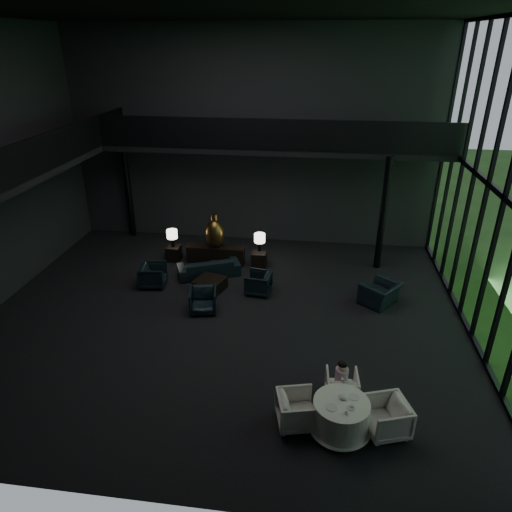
# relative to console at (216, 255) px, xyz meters

# --- Properties ---
(floor) EXTENTS (14.00, 12.00, 0.02)m
(floor) POSITION_rel_console_xyz_m (1.00, -3.55, -0.33)
(floor) COLOR black
(floor) RESTS_ON ground
(ceiling) EXTENTS (14.00, 12.00, 0.02)m
(ceiling) POSITION_rel_console_xyz_m (1.00, -3.55, 7.67)
(ceiling) COLOR black
(ceiling) RESTS_ON ground
(wall_back) EXTENTS (14.00, 0.04, 8.00)m
(wall_back) POSITION_rel_console_xyz_m (1.00, 2.45, 3.67)
(wall_back) COLOR black
(wall_back) RESTS_ON ground
(wall_front) EXTENTS (14.00, 0.04, 8.00)m
(wall_front) POSITION_rel_console_xyz_m (1.00, -9.55, 3.67)
(wall_front) COLOR black
(wall_front) RESTS_ON ground
(curtain_wall) EXTENTS (0.20, 12.00, 8.00)m
(curtain_wall) POSITION_rel_console_xyz_m (7.95, -3.55, 3.67)
(curtain_wall) COLOR black
(curtain_wall) RESTS_ON ground
(mezzanine_left) EXTENTS (2.00, 12.00, 0.25)m
(mezzanine_left) POSITION_rel_console_xyz_m (-5.00, -3.55, 3.67)
(mezzanine_left) COLOR black
(mezzanine_left) RESTS_ON wall_left
(mezzanine_back) EXTENTS (12.00, 2.00, 0.25)m
(mezzanine_back) POSITION_rel_console_xyz_m (2.00, 1.45, 3.67)
(mezzanine_back) COLOR black
(mezzanine_back) RESTS_ON wall_back
(railing_left) EXTENTS (0.06, 12.00, 1.00)m
(railing_left) POSITION_rel_console_xyz_m (-4.00, -3.55, 4.27)
(railing_left) COLOR black
(railing_left) RESTS_ON mezzanine_left
(railing_back) EXTENTS (12.00, 0.06, 1.00)m
(railing_back) POSITION_rel_console_xyz_m (2.00, 0.45, 4.27)
(railing_back) COLOR black
(railing_back) RESTS_ON mezzanine_back
(column_nw) EXTENTS (0.24, 0.24, 4.00)m
(column_nw) POSITION_rel_console_xyz_m (-4.00, 2.15, 1.67)
(column_nw) COLOR black
(column_nw) RESTS_ON floor
(column_ne) EXTENTS (0.24, 0.24, 4.00)m
(column_ne) POSITION_rel_console_xyz_m (5.80, 0.45, 1.67)
(column_ne) COLOR black
(column_ne) RESTS_ON floor
(console) EXTENTS (2.08, 0.47, 0.66)m
(console) POSITION_rel_console_xyz_m (0.00, 0.00, 0.00)
(console) COLOR black
(console) RESTS_ON floor
(bronze_urn) EXTENTS (0.67, 0.67, 1.26)m
(bronze_urn) POSITION_rel_console_xyz_m (0.00, -0.02, 0.87)
(bronze_urn) COLOR #9B652F
(bronze_urn) RESTS_ON console
(side_table_left) EXTENTS (0.50, 0.50, 0.55)m
(side_table_left) POSITION_rel_console_xyz_m (-1.60, 0.04, -0.05)
(side_table_left) COLOR black
(side_table_left) RESTS_ON floor
(table_lamp_left) EXTENTS (0.39, 0.39, 0.65)m
(table_lamp_left) POSITION_rel_console_xyz_m (-1.60, 0.03, 0.69)
(table_lamp_left) COLOR black
(table_lamp_left) RESTS_ON side_table_left
(side_table_right) EXTENTS (0.52, 0.52, 0.57)m
(side_table_right) POSITION_rel_console_xyz_m (1.60, -0.08, -0.05)
(side_table_right) COLOR black
(side_table_right) RESTS_ON floor
(table_lamp_right) EXTENTS (0.39, 0.39, 0.66)m
(table_lamp_right) POSITION_rel_console_xyz_m (1.60, 0.04, 0.71)
(table_lamp_right) COLOR black
(table_lamp_right) RESTS_ON side_table_right
(sofa) EXTENTS (2.23, 1.43, 0.84)m
(sofa) POSITION_rel_console_xyz_m (-0.05, -0.96, 0.09)
(sofa) COLOR black
(sofa) RESTS_ON floor
(lounge_armchair_west) EXTENTS (0.92, 0.97, 0.90)m
(lounge_armchair_west) POSITION_rel_console_xyz_m (-1.70, -1.93, 0.12)
(lounge_armchair_west) COLOR black
(lounge_armchair_west) RESTS_ON floor
(lounge_armchair_east) EXTENTS (0.82, 0.86, 0.80)m
(lounge_armchair_east) POSITION_rel_console_xyz_m (1.81, -1.95, 0.07)
(lounge_armchair_east) COLOR black
(lounge_armchair_east) RESTS_ON floor
(lounge_armchair_south) EXTENTS (0.94, 0.90, 0.84)m
(lounge_armchair_south) POSITION_rel_console_xyz_m (0.31, -3.26, 0.09)
(lounge_armchair_south) COLOR black
(lounge_armchair_south) RESTS_ON floor
(window_armchair) EXTENTS (1.26, 1.32, 0.97)m
(window_armchair) POSITION_rel_console_xyz_m (5.61, -2.10, 0.16)
(window_armchair) COLOR black
(window_armchair) RESTS_ON floor
(coffee_table) EXTENTS (1.10, 1.10, 0.39)m
(coffee_table) POSITION_rel_console_xyz_m (0.22, -1.97, -0.14)
(coffee_table) COLOR black
(coffee_table) RESTS_ON floor
(dining_table) EXTENTS (1.32, 1.32, 0.75)m
(dining_table) POSITION_rel_console_xyz_m (4.23, -7.42, -0.00)
(dining_table) COLOR white
(dining_table) RESTS_ON floor
(dining_chair_north) EXTENTS (0.70, 0.66, 0.68)m
(dining_chair_north) POSITION_rel_console_xyz_m (4.29, -6.42, 0.01)
(dining_chair_north) COLOR beige
(dining_chair_north) RESTS_ON floor
(dining_chair_east) EXTENTS (1.07, 1.11, 0.92)m
(dining_chair_east) POSITION_rel_console_xyz_m (5.16, -7.33, 0.13)
(dining_chair_east) COLOR beige
(dining_chair_east) RESTS_ON floor
(dining_chair_west) EXTENTS (0.95, 0.99, 0.86)m
(dining_chair_west) POSITION_rel_console_xyz_m (3.32, -7.36, 0.10)
(dining_chair_west) COLOR silver
(dining_chair_west) RESTS_ON floor
(child) EXTENTS (0.29, 0.29, 0.62)m
(child) POSITION_rel_console_xyz_m (4.26, -6.50, 0.43)
(child) COLOR #F4B0CA
(child) RESTS_ON dining_chair_north
(plate_a) EXTENTS (0.29, 0.29, 0.01)m
(plate_a) POSITION_rel_console_xyz_m (4.02, -7.59, 0.43)
(plate_a) COLOR white
(plate_a) RESTS_ON dining_table
(plate_b) EXTENTS (0.26, 0.26, 0.02)m
(plate_b) POSITION_rel_console_xyz_m (4.47, -7.24, 0.43)
(plate_b) COLOR white
(plate_b) RESTS_ON dining_table
(saucer) EXTENTS (0.20, 0.20, 0.01)m
(saucer) POSITION_rel_console_xyz_m (4.40, -7.55, 0.43)
(saucer) COLOR white
(saucer) RESTS_ON dining_table
(coffee_cup) EXTENTS (0.09, 0.09, 0.06)m
(coffee_cup) POSITION_rel_console_xyz_m (4.42, -7.53, 0.46)
(coffee_cup) COLOR white
(coffee_cup) RESTS_ON saucer
(cereal_bowl) EXTENTS (0.17, 0.17, 0.08)m
(cereal_bowl) POSITION_rel_console_xyz_m (4.25, -7.29, 0.46)
(cereal_bowl) COLOR white
(cereal_bowl) RESTS_ON dining_table
(cream_pot) EXTENTS (0.07, 0.07, 0.06)m
(cream_pot) POSITION_rel_console_xyz_m (4.29, -7.74, 0.45)
(cream_pot) COLOR #99999E
(cream_pot) RESTS_ON dining_table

